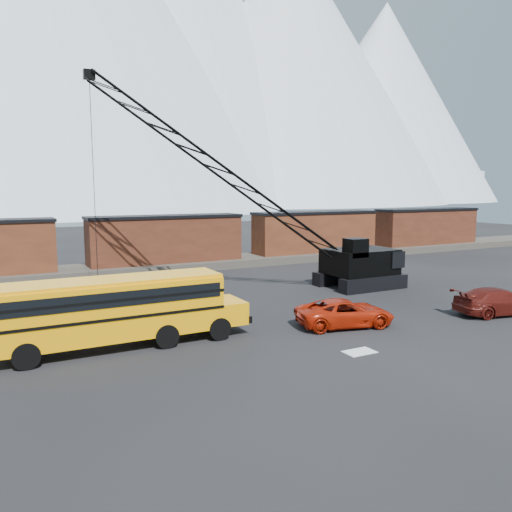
{
  "coord_description": "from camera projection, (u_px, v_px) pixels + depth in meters",
  "views": [
    {
      "loc": [
        -13.5,
        -20.69,
        7.16
      ],
      "look_at": [
        0.93,
        6.64,
        3.0
      ],
      "focal_mm": 35.0,
      "sensor_mm": 36.0,
      "label": 1
    }
  ],
  "objects": [
    {
      "name": "ground",
      "position": [
        301.0,
        331.0,
        25.33
      ],
      "size": [
        160.0,
        160.0,
        0.0
      ],
      "primitive_type": "plane",
      "color": "black",
      "rests_on": "ground"
    },
    {
      "name": "mountain_ridge",
      "position": [
        21.0,
        26.0,
        263.68
      ],
      "size": [
        800.0,
        340.0,
        240.0
      ],
      "color": "white",
      "rests_on": "ground"
    },
    {
      "name": "gravel_berm",
      "position": [
        167.0,
        266.0,
        44.57
      ],
      "size": [
        120.0,
        5.0,
        0.7
      ],
      "primitive_type": "cube",
      "color": "#4C473F",
      "rests_on": "ground"
    },
    {
      "name": "boxcar_mid",
      "position": [
        166.0,
        239.0,
        44.24
      ],
      "size": [
        13.7,
        3.1,
        4.17
      ],
      "color": "#562618",
      "rests_on": "gravel_berm"
    },
    {
      "name": "boxcar_east_near",
      "position": [
        315.0,
        232.0,
        51.65
      ],
      "size": [
        13.7,
        3.1,
        4.17
      ],
      "color": "#421D12",
      "rests_on": "gravel_berm"
    },
    {
      "name": "boxcar_east_far",
      "position": [
        427.0,
        226.0,
        59.05
      ],
      "size": [
        13.7,
        3.1,
        4.17
      ],
      "color": "#562618",
      "rests_on": "gravel_berm"
    },
    {
      "name": "snow_patch",
      "position": [
        360.0,
        352.0,
        22.06
      ],
      "size": [
        1.4,
        0.9,
        0.02
      ],
      "primitive_type": "cube",
      "color": "silver",
      "rests_on": "ground"
    },
    {
      "name": "school_bus",
      "position": [
        119.0,
        309.0,
        22.54
      ],
      "size": [
        11.65,
        2.65,
        3.19
      ],
      "color": "orange",
      "rests_on": "ground"
    },
    {
      "name": "red_pickup",
      "position": [
        345.0,
        313.0,
        26.14
      ],
      "size": [
        5.57,
        3.51,
        1.43
      ],
      "primitive_type": "imported",
      "rotation": [
        0.0,
        0.0,
        1.34
      ],
      "color": "#AC1D08",
      "rests_on": "ground"
    },
    {
      "name": "maroon_suv",
      "position": [
        498.0,
        301.0,
        28.59
      ],
      "size": [
        5.6,
        3.17,
        1.53
      ],
      "primitive_type": "imported",
      "rotation": [
        0.0,
        0.0,
        1.37
      ],
      "color": "#4D120D",
      "rests_on": "ground"
    },
    {
      "name": "crawler_crane",
      "position": [
        225.0,
        173.0,
        33.71
      ],
      "size": [
        20.94,
        8.01,
        14.83
      ],
      "color": "black",
      "rests_on": "ground"
    }
  ]
}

